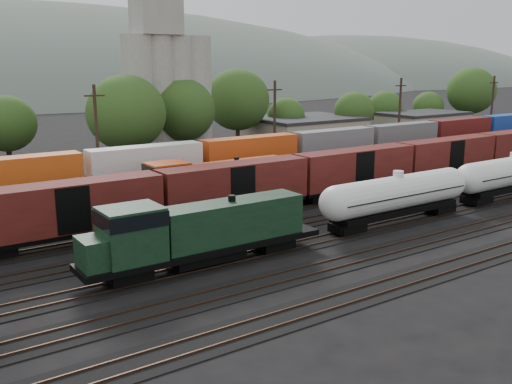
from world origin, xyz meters
TOP-DOWN VIEW (x-y plane):
  - ground at (0.00, 0.00)m, footprint 600.00×600.00m
  - tracks at (0.00, 0.00)m, footprint 180.00×33.20m
  - green_locomotive at (-14.70, -5.00)m, footprint 18.39×3.25m
  - tank_car_a at (5.94, -5.00)m, footprint 17.51×3.13m
  - orange_locomotive at (-4.77, 10.00)m, footprint 18.76×3.13m
  - boxcar_string at (-4.97, 5.00)m, footprint 138.20×2.90m
  - container_wall at (-2.28, 15.00)m, footprint 160.00×2.60m
  - grain_silo at (3.28, 36.00)m, footprint 13.40×5.00m
  - industrial_sheds at (6.63, 35.25)m, footprint 119.38×17.26m
  - tree_band at (-3.99, 38.42)m, footprint 164.48×24.63m
  - utility_poles at (0.00, 22.00)m, footprint 122.20×0.36m
  - distant_hills at (23.92, 260.00)m, footprint 860.00×286.00m

SIDE VIEW (x-z plane):
  - distant_hills at x=23.92m, z-range -85.56..44.44m
  - ground at x=0.00m, z-range 0.00..0.00m
  - tracks at x=0.00m, z-range -0.05..0.15m
  - industrial_sheds at x=6.63m, z-range 0.01..5.11m
  - orange_locomotive at x=-4.77m, z-range 0.32..5.01m
  - tank_car_a at x=5.94m, z-range 0.43..5.02m
  - green_locomotive at x=-14.70m, z-range 0.33..5.20m
  - container_wall at x=-2.28m, z-range -0.11..5.69m
  - boxcar_string at x=-4.97m, z-range 1.02..5.22m
  - utility_poles at x=0.00m, z-range 0.21..12.21m
  - tree_band at x=-3.99m, z-range 0.20..14.72m
  - grain_silo at x=3.28m, z-range -3.24..25.76m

